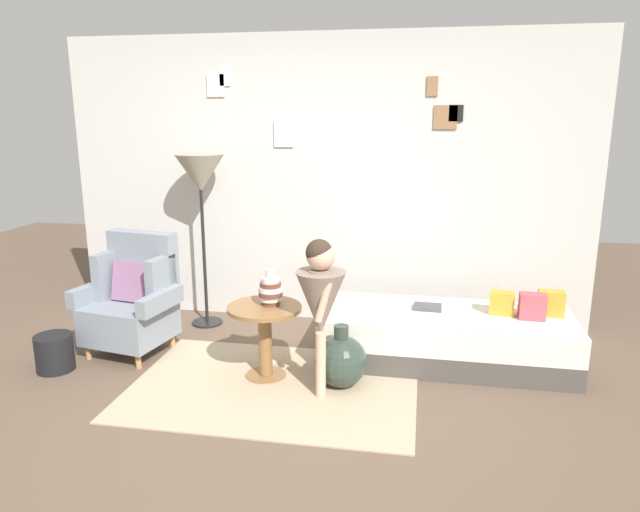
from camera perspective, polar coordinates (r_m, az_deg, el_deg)
The scene contains 15 objects.
ground_plane at distance 3.86m, azimuth -4.87°, elevation -15.66°, with size 12.00×12.00×0.00m, color brown.
gallery_wall at distance 5.30m, azimuth 0.32°, elevation 7.37°, with size 4.80×0.12×2.60m.
rug at distance 4.24m, azimuth -4.59°, elevation -12.72°, with size 2.03×1.41×0.01m, color tan.
armchair at distance 4.93m, azimuth -18.01°, elevation -4.10°, with size 0.83×0.68×0.97m.
daybed at distance 4.66m, azimuth 12.42°, elevation -7.85°, with size 1.91×0.82×0.40m.
pillow_head at distance 4.75m, azimuth 21.92°, elevation -4.37°, with size 0.19×0.12×0.19m, color orange.
pillow_mid at distance 4.61m, azimuth 20.30°, elevation -4.71°, with size 0.19×0.12×0.20m, color #D64C56.
pillow_back at distance 4.65m, azimuth 17.58°, elevation -4.47°, with size 0.18×0.12×0.18m, color orange.
side_table at distance 4.24m, azimuth -5.49°, elevation -7.03°, with size 0.54×0.54×0.55m.
vase_striped at distance 4.18m, azimuth -4.92°, elevation -3.41°, with size 0.18×0.18×0.26m.
floor_lamp at distance 5.21m, azimuth -11.78°, elevation 7.51°, with size 0.43×0.43×1.56m.
person_child at distance 3.86m, azimuth 0.06°, elevation -4.15°, with size 0.34×0.34×1.11m.
book_on_daybed at distance 4.65m, azimuth 10.61°, elevation -4.99°, with size 0.22×0.16×0.03m, color #4B484D.
demijohn_near at distance 4.17m, azimuth 2.09°, elevation -10.35°, with size 0.37×0.37×0.46m.
magazine_basket at distance 4.87m, azimuth -24.82°, elevation -8.69°, with size 0.28×0.28×0.28m, color black.
Camera 1 is at (0.90, -3.24, 1.89)m, focal length 32.28 mm.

